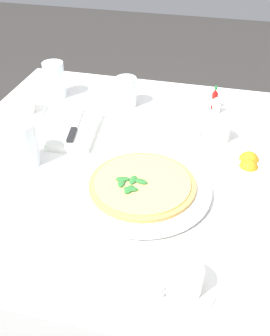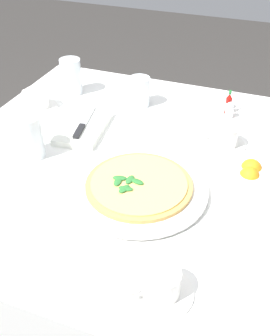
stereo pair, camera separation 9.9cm
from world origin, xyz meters
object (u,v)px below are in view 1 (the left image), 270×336
water_glass_far_right (55,81)px  hot_sauce_bottle (215,99)px  coffee_cup_left_edge (263,108)px  pepper_shaker (216,106)px  water_glass_far_left (24,146)px  pizza_plate (142,188)px  dinner_knife (75,126)px  pizza (142,184)px  water_glass_near_right (126,93)px  napkin_folded (75,131)px  salt_shaker (212,98)px  coffee_cup_right_edge (22,105)px  coffee_cup_near_left (216,132)px  citrus_bowl (247,166)px  coffee_cup_center_back (183,281)px

water_glass_far_right → hot_sauce_bottle: water_glass_far_right is taller
coffee_cup_left_edge → pepper_shaker: coffee_cup_left_edge is taller
water_glass_far_left → pizza_plate: bearing=-97.3°
dinner_knife → pizza: bearing=-140.7°
water_glass_far_left → water_glass_near_right: 0.44m
pizza_plate → dinner_knife: dinner_knife is taller
napkin_folded → salt_shaker: salt_shaker is taller
water_glass_near_right → salt_shaker: water_glass_near_right is taller
coffee_cup_right_edge → pepper_shaker: bearing=-75.3°
coffee_cup_left_edge → coffee_cup_near_left: size_ratio=0.98×
coffee_cup_left_edge → water_glass_far_right: bearing=92.5°
pizza → salt_shaker: salt_shaker is taller
water_glass_far_right → napkin_folded: water_glass_far_right is taller
coffee_cup_left_edge → citrus_bowl: size_ratio=0.87×
pizza_plate → pizza: (-0.00, 0.00, 0.01)m
coffee_cup_right_edge → citrus_bowl: coffee_cup_right_edge is taller
pepper_shaker → coffee_cup_left_edge: bearing=-85.3°
coffee_cup_left_edge → napkin_folded: (-0.25, 0.56, -0.02)m
water_glass_near_right → coffee_cup_near_left: bearing=-115.7°
water_glass_far_right → citrus_bowl: (-0.30, -0.68, -0.03)m
coffee_cup_near_left → coffee_cup_left_edge: bearing=-36.0°
hot_sauce_bottle → citrus_bowl: bearing=-161.3°
coffee_cup_left_edge → coffee_cup_right_edge: (-0.18, 0.77, -0.00)m
pizza_plate → salt_shaker: 0.53m
water_glass_far_right → water_glass_far_left: (-0.40, -0.08, -0.00)m
coffee_cup_near_left → citrus_bowl: (-0.15, -0.09, -0.00)m
coffee_cup_near_left → salt_shaker: (0.23, 0.03, -0.00)m
water_glass_far_left → napkin_folded: water_glass_far_left is taller
coffee_cup_center_back → water_glass_far_right: water_glass_far_right is taller
water_glass_far_left → pepper_shaker: bearing=-49.3°
pizza → water_glass_far_right: 0.61m
hot_sauce_bottle → salt_shaker: size_ratio=1.48×
coffee_cup_left_edge → water_glass_near_right: 0.46m
pizza → coffee_cup_left_edge: bearing=-31.9°
water_glass_far_right → dinner_knife: (-0.22, -0.16, -0.03)m
salt_shaker → dinner_knife: bearing=126.8°
coffee_cup_center_back → water_glass_far_right: size_ratio=1.03×
pizza_plate → dinner_knife: size_ratio=1.79×
water_glass_far_right → salt_shaker: size_ratio=2.25×
water_glass_far_right → citrus_bowl: bearing=-114.2°
coffee_cup_left_edge → hot_sauce_bottle: size_ratio=1.57×
coffee_cup_near_left → water_glass_far_left: (-0.24, 0.50, 0.02)m
salt_shaker → water_glass_near_right: bearing=104.9°
dinner_knife → salt_shaker: salt_shaker is taller
coffee_cup_right_edge → water_glass_far_left: water_glass_far_left is taller
napkin_folded → coffee_cup_left_edge: bearing=-73.1°
salt_shaker → pizza_plate: bearing=166.5°
pepper_shaker → water_glass_near_right: bearing=93.7°
pizza → dinner_knife: size_ratio=1.38×
coffee_cup_left_edge → water_glass_far_right: size_ratio=1.03×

